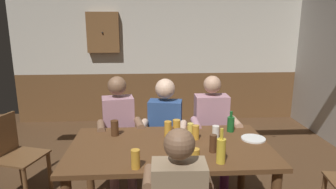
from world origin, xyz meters
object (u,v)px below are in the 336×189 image
pint_glass_6 (136,159)px  bottle_0 (231,124)px  pint_glass_1 (168,129)px  pint_glass_5 (213,144)px  pint_glass_8 (196,132)px  table_candle (182,154)px  pint_glass_3 (190,129)px  pint_glass_4 (216,133)px  pint_glass_2 (115,128)px  pint_glass_0 (177,127)px  person_1 (164,126)px  plate_0 (253,139)px  chair_empty_near_right (14,154)px  person_2 (212,125)px  dining_table (170,155)px  person_0 (119,127)px  wall_dart_cabinet (103,32)px  pint_glass_7 (195,156)px  bottle_1 (221,150)px

pint_glass_6 → bottle_0: bearing=38.2°
pint_glass_1 → pint_glass_5: 0.52m
bottle_0 → pint_glass_5: bearing=-120.5°
pint_glass_8 → table_candle: bearing=-112.4°
pint_glass_3 → pint_glass_4: size_ratio=0.82×
pint_glass_2 → pint_glass_3: pint_glass_2 is taller
pint_glass_0 → person_1: bearing=102.6°
pint_glass_2 → pint_glass_8: (0.77, -0.14, -0.01)m
plate_0 → bottle_0: (-0.16, 0.22, 0.07)m
chair_empty_near_right → bottle_0: bearing=102.6°
person_2 → pint_glass_3: 0.59m
dining_table → plate_0: bearing=6.4°
person_0 → person_1: (0.51, 0.01, -0.00)m
person_2 → pint_glass_2: person_2 is taller
dining_table → pint_glass_4: bearing=12.3°
pint_glass_4 → pint_glass_3: bearing=143.7°
pint_glass_5 → pint_glass_8: 0.31m
pint_glass_5 → wall_dart_cabinet: wall_dart_cabinet is taller
pint_glass_7 → wall_dart_cabinet: 3.59m
dining_table → pint_glass_4: 0.47m
table_candle → pint_glass_4: pint_glass_4 is taller
bottle_1 → pint_glass_5: bottle_1 is taller
person_2 → pint_glass_6: (-0.83, -1.15, 0.15)m
bottle_1 → pint_glass_0: (-0.29, 0.66, -0.04)m
chair_empty_near_right → pint_glass_8: size_ratio=6.52×
person_2 → pint_glass_7: person_2 is taller
table_candle → pint_glass_4: size_ratio=0.57×
person_1 → chair_empty_near_right: (-1.61, -0.20, -0.20)m
dining_table → person_1: 0.73m
chair_empty_near_right → bottle_1: 2.22m
pint_glass_2 → pint_glass_4: (0.95, -0.18, -0.01)m
dining_table → plate_0: size_ratio=7.95×
pint_glass_1 → bottle_1: bearing=-56.9°
dining_table → chair_empty_near_right: (-1.62, 0.53, -0.18)m
person_0 → chair_empty_near_right: person_0 is taller
pint_glass_0 → chair_empty_near_right: bearing=172.1°
chair_empty_near_right → pint_glass_5: 2.12m
person_1 → table_candle: bearing=105.1°
chair_empty_near_right → wall_dart_cabinet: size_ratio=1.26×
chair_empty_near_right → wall_dart_cabinet: (0.64, 2.40, 1.18)m
bottle_0 → wall_dart_cabinet: size_ratio=0.30×
person_0 → pint_glass_5: 1.25m
table_candle → pint_glass_3: pint_glass_3 is taller
person_0 → person_1: size_ratio=1.03×
table_candle → pint_glass_3: 0.55m
person_2 → bottle_1: person_2 is taller
plate_0 → pint_glass_1: 0.81m
pint_glass_2 → pint_glass_8: 0.78m
pint_glass_0 → pint_glass_1: bearing=-136.5°
dining_table → person_2: size_ratio=1.44×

